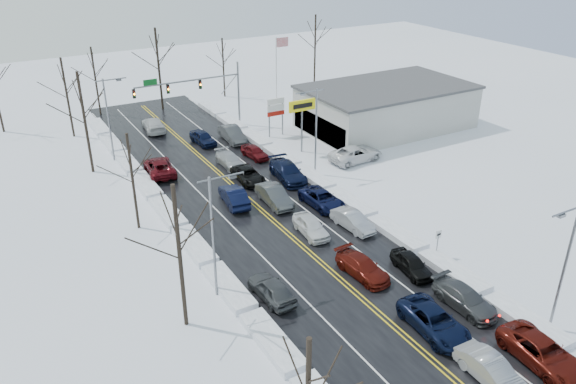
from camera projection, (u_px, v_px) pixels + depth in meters
ground at (293, 238)px, 46.17m from camera, size 160.00×160.00×0.00m
road_surface at (281, 227)px, 47.72m from camera, size 14.00×84.00×0.01m
snow_bank_left at (197, 251)px, 44.32m from camera, size 1.68×72.00×0.55m
snow_bank_right at (354, 207)px, 51.13m from camera, size 1.68×72.00×0.55m
traffic_signal_mast at (200, 88)px, 67.14m from camera, size 13.28×0.39×8.00m
tires_plus_sign at (302, 109)px, 61.16m from camera, size 3.20×0.34×6.00m
used_vehicles_sign at (276, 109)px, 66.57m from camera, size 2.20×0.22×4.65m
speed_limit_sign at (438, 238)px, 42.89m from camera, size 0.55×0.09×2.35m
flagpole at (277, 69)px, 73.76m from camera, size 1.87×1.20×10.00m
dealership_building at (386, 106)px, 69.78m from camera, size 20.40×12.40×5.30m
streetlight_se at (565, 259)px, 33.52m from camera, size 3.20×0.25×9.00m
streetlight_ne at (314, 125)px, 55.36m from camera, size 3.20×0.25×9.00m
streetlight_sw at (215, 227)px, 37.01m from camera, size 3.20×0.25×9.00m
streetlight_nw at (110, 113)px, 58.84m from camera, size 3.20×0.25×9.00m
tree_left_b at (177, 230)px, 33.28m from camera, size 4.00×4.00×10.00m
tree_left_c at (130, 163)px, 45.10m from camera, size 3.40×3.40×8.50m
tree_left_d at (82, 103)px, 55.10m from camera, size 4.20×4.20×10.50m
tree_left_e at (65, 82)px, 64.94m from camera, size 3.80×3.80×9.50m
tree_far_b at (94, 68)px, 72.70m from camera, size 3.60×3.60×9.00m
tree_far_c at (157, 53)px, 74.11m from camera, size 4.40×4.40×11.00m
tree_far_d at (223, 56)px, 80.53m from camera, size 3.40×3.40×8.50m
tree_far_e at (315, 35)px, 87.47m from camera, size 4.20×4.20×10.50m
queued_car_1 at (489, 381)px, 31.87m from camera, size 1.64×4.54×1.49m
queued_car_2 at (433, 331)px, 35.73m from camera, size 2.88×5.57×1.50m
queued_car_3 at (362, 275)px, 41.33m from camera, size 2.31×4.95×1.40m
queued_car_4 at (311, 234)px, 46.74m from camera, size 2.15×4.53×1.49m
queued_car_5 at (274, 204)px, 51.72m from camera, size 1.95×5.07×1.65m
queued_car_6 at (248, 181)px, 56.18m from camera, size 2.50×4.96×1.35m
queued_car_7 at (230, 166)px, 59.65m from camera, size 1.94×4.70×1.36m
queued_car_8 at (203, 144)px, 65.53m from camera, size 2.15×4.58×1.51m
queued_car_10 at (540, 363)px, 33.16m from camera, size 2.92×5.68×1.53m
queued_car_11 at (463, 307)px, 37.92m from camera, size 2.07×4.95×1.43m
queued_car_12 at (411, 272)px, 41.71m from camera, size 2.15×4.24×1.38m
queued_car_13 at (352, 228)px, 47.62m from camera, size 1.87×4.52×1.45m
queued_car_14 at (322, 206)px, 51.30m from camera, size 2.59×5.28×1.44m
queued_car_15 at (288, 179)px, 56.60m from camera, size 3.01×6.04×1.69m
queued_car_16 at (255, 158)px, 61.70m from camera, size 2.02×4.15×1.36m
queued_car_17 at (233, 141)px, 66.37m from camera, size 2.06×5.30×1.72m
oncoming_car_0 at (234, 204)px, 51.69m from camera, size 2.37×5.12×1.63m
oncoming_car_1 at (160, 174)px, 57.81m from camera, size 3.31×6.00×1.59m
oncoming_car_2 at (154, 131)px, 69.57m from camera, size 2.94×5.84×1.63m
oncoming_car_3 at (272, 298)px, 38.85m from camera, size 2.01×4.56×1.53m
parked_car_0 at (355, 161)px, 60.86m from camera, size 6.29×3.20×1.70m
parked_car_1 at (342, 139)px, 67.05m from camera, size 2.40×4.81×1.34m
parked_car_2 at (311, 131)px, 69.61m from camera, size 2.24×4.53×1.48m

